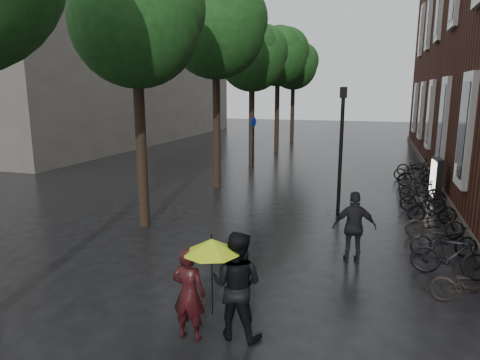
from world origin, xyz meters
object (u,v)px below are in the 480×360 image
at_px(pedestrian_walking, 354,227).
at_px(lamp_post, 341,139).
at_px(parked_bicycles, 426,198).
at_px(ad_lightbox, 436,179).
at_px(person_black, 237,285).
at_px(person_burgundy, 189,294).

bearing_deg(pedestrian_walking, lamp_post, -90.39).
bearing_deg(parked_bicycles, ad_lightbox, 73.58).
bearing_deg(lamp_post, parked_bicycles, 28.48).
relative_size(person_black, pedestrian_walking, 1.06).
height_order(pedestrian_walking, lamp_post, lamp_post).
bearing_deg(parked_bicycles, person_black, -112.17).
distance_m(person_black, parked_bicycles, 10.49).
distance_m(person_black, pedestrian_walking, 4.41).
relative_size(person_black, ad_lightbox, 1.14).
xyz_separation_m(person_black, pedestrian_walking, (1.74, 4.05, -0.05)).
relative_size(person_burgundy, lamp_post, 0.38).
bearing_deg(ad_lightbox, lamp_post, -140.10).
distance_m(person_burgundy, person_black, 0.83).
bearing_deg(person_black, ad_lightbox, -107.68).
bearing_deg(lamp_post, person_black, -97.16).
height_order(parked_bicycles, lamp_post, lamp_post).
bearing_deg(person_burgundy, parked_bicycles, -113.55).
distance_m(person_burgundy, parked_bicycles, 11.07).
bearing_deg(pedestrian_walking, parked_bicycles, -121.86).
xyz_separation_m(ad_lightbox, lamp_post, (-3.42, -3.25, 1.79)).
height_order(person_burgundy, person_black, person_black).
bearing_deg(person_burgundy, pedestrian_walking, -118.19).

